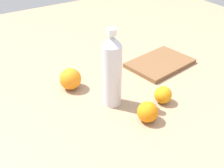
# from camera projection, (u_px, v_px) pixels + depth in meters

# --- Properties ---
(ground_plane) EXTENTS (2.40, 2.40, 0.00)m
(ground_plane) POSITION_uv_depth(u_px,v_px,m) (122.00, 102.00, 1.05)
(ground_plane) COLOR #9E7F60
(water_bottle) EXTENTS (0.07, 0.07, 0.28)m
(water_bottle) POSITION_uv_depth(u_px,v_px,m) (112.00, 71.00, 0.98)
(water_bottle) COLOR silver
(water_bottle) RESTS_ON ground_plane
(orange_0) EXTENTS (0.06, 0.06, 0.06)m
(orange_0) POSITION_uv_depth(u_px,v_px,m) (163.00, 95.00, 1.04)
(orange_0) COLOR orange
(orange_0) RESTS_ON ground_plane
(orange_1) EXTENTS (0.08, 0.08, 0.08)m
(orange_1) POSITION_uv_depth(u_px,v_px,m) (70.00, 79.00, 1.11)
(orange_1) COLOR orange
(orange_1) RESTS_ON ground_plane
(orange_2) EXTENTS (0.07, 0.07, 0.07)m
(orange_2) POSITION_uv_depth(u_px,v_px,m) (148.00, 112.00, 0.95)
(orange_2) COLOR orange
(orange_2) RESTS_ON ground_plane
(cutting_board) EXTENTS (0.30, 0.23, 0.02)m
(cutting_board) POSITION_uv_depth(u_px,v_px,m) (160.00, 63.00, 1.28)
(cutting_board) COLOR brown
(cutting_board) RESTS_ON ground_plane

